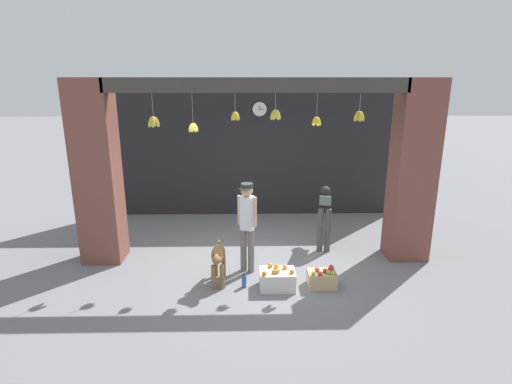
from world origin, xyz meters
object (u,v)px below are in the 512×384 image
Objects in this scene: shopkeeper at (247,221)px; wall_clock at (260,109)px; worker_stooping at (325,210)px; fruit_crate_apples at (322,278)px; dog at (218,258)px; water_bottle at (244,281)px; fruit_crate_oranges at (277,279)px.

shopkeeper is 4.59× the size of wall_clock.
worker_stooping is 3.28× the size of wall_clock.
fruit_crate_apples is (-0.31, -1.60, -0.61)m from worker_stooping.
worker_stooping is 1.74m from fruit_crate_apples.
dog is 0.52× the size of shopkeeper.
water_bottle is (-1.56, -1.60, -0.64)m from worker_stooping.
worker_stooping is 2.00× the size of fruit_crate_oranges.
fruit_crate_oranges is at bearing -111.68° from worker_stooping.
dog is at bearing -102.42° from wall_clock.
wall_clock is at bearing 167.80° from dog.
fruit_crate_apples is (1.66, -0.14, -0.32)m from dog.
wall_clock reaches higher than fruit_crate_oranges.
shopkeeper is at bearing -134.89° from worker_stooping.
water_bottle is at bearing 107.06° from shopkeeper.
dog is 3.44× the size of water_bottle.
shopkeeper is at bearing 154.91° from fruit_crate_apples.
water_bottle is at bearing -179.75° from fruit_crate_apples.
worker_stooping reaches higher than dog.
shopkeeper is 1.40× the size of worker_stooping.
dog is 1.45× the size of fruit_crate_oranges.
wall_clock is (0.35, 3.60, 2.43)m from water_bottle.
shopkeeper reaches higher than water_bottle.
worker_stooping is at bearing -123.01° from shopkeeper.
fruit_crate_oranges is 1.25× the size of fruit_crate_apples.
fruit_crate_oranges is 2.37× the size of water_bottle.
fruit_crate_apples is at bearing 0.25° from water_bottle.
shopkeeper is 6.65× the size of water_bottle.
wall_clock is at bearing -73.11° from shopkeeper.
worker_stooping is 2.94m from wall_clock.
fruit_crate_oranges is at bearing -176.59° from fruit_crate_apples.
fruit_crate_apples is 1.25m from water_bottle.
worker_stooping is at bearing 78.92° from fruit_crate_apples.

